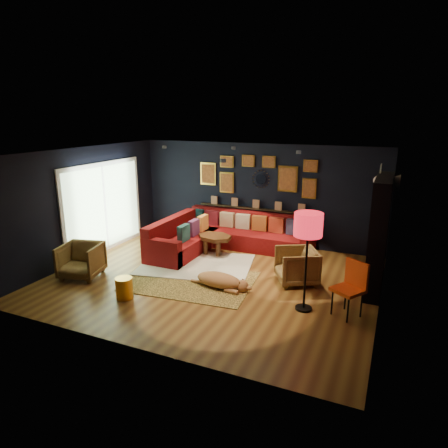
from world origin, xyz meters
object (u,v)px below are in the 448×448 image
at_px(sectional, 221,237).
at_px(pouf, 191,241).
at_px(gold_stool, 124,288).
at_px(floor_lamp, 308,229).
at_px(dog, 219,277).
at_px(coffee_table, 215,239).
at_px(armchair_left, 81,259).
at_px(orange_chair, 352,284).
at_px(armchair_right, 297,264).

xyz_separation_m(sectional, pouf, (-0.69, -0.31, -0.11)).
bearing_deg(gold_stool, sectional, 81.32).
height_order(floor_lamp, dog, floor_lamp).
distance_m(coffee_table, gold_stool, 2.91).
bearing_deg(armchair_left, orange_chair, -7.96).
bearing_deg(coffee_table, orange_chair, -28.24).
height_order(coffee_table, gold_stool, coffee_table).
xyz_separation_m(orange_chair, dog, (-2.49, 0.09, -0.34)).
bearing_deg(orange_chair, gold_stool, -132.53).
height_order(sectional, dog, sectional).
bearing_deg(coffee_table, sectional, 91.98).
distance_m(armchair_left, orange_chair, 5.38).
xyz_separation_m(gold_stool, dog, (1.42, 1.12, 0.02)).
height_order(sectional, floor_lamp, floor_lamp).
height_order(armchair_right, gold_stool, armchair_right).
xyz_separation_m(sectional, dog, (0.92, -2.15, -0.10)).
height_order(armchair_right, orange_chair, orange_chair).
height_order(armchair_right, floor_lamp, floor_lamp).
bearing_deg(armchair_right, dog, -85.50).
xyz_separation_m(sectional, floor_lamp, (2.66, -2.37, 1.15)).
bearing_deg(coffee_table, pouf, 171.28).
height_order(coffee_table, floor_lamp, floor_lamp).
bearing_deg(armchair_right, floor_lamp, -8.05).
bearing_deg(gold_stool, pouf, 93.58).
bearing_deg(orange_chair, pouf, -172.60).
bearing_deg(pouf, armchair_right, -18.49).
distance_m(armchair_right, orange_chair, 1.51).
xyz_separation_m(pouf, armchair_right, (2.94, -0.98, 0.18)).
relative_size(coffee_table, orange_chair, 1.05).
bearing_deg(pouf, armchair_left, -116.51).
relative_size(sectional, pouf, 6.16).
xyz_separation_m(gold_stool, floor_lamp, (3.16, 0.90, 1.28)).
bearing_deg(floor_lamp, pouf, 148.27).
bearing_deg(orange_chair, coffee_table, -175.59).
distance_m(armchair_left, gold_stool, 1.52).
bearing_deg(sectional, armchair_left, -124.52).
xyz_separation_m(pouf, dog, (1.61, -1.84, 0.01)).
xyz_separation_m(pouf, gold_stool, (0.19, -2.97, -0.01)).
relative_size(coffee_table, gold_stool, 2.51).
relative_size(sectional, floor_lamp, 1.95).
bearing_deg(dog, coffee_table, 121.30).
relative_size(coffee_table, floor_lamp, 0.57).
relative_size(armchair_right, gold_stool, 1.97).
bearing_deg(floor_lamp, orange_chair, 10.16).
bearing_deg(armchair_left, armchair_right, 5.91).
xyz_separation_m(armchair_right, gold_stool, (-2.75, -1.98, -0.19)).
distance_m(sectional, armchair_left, 3.42).
bearing_deg(armchair_left, gold_stool, -31.83).
xyz_separation_m(pouf, armchair_left, (-1.25, -2.51, 0.18)).
distance_m(sectional, pouf, 0.76).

